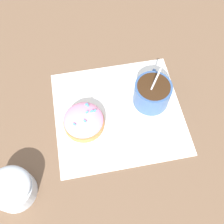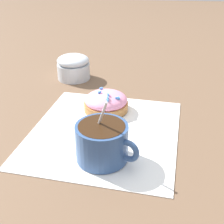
# 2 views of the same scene
# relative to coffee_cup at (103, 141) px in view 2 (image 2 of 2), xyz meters

# --- Properties ---
(ground_plane) EXTENTS (3.00, 3.00, 0.00)m
(ground_plane) POSITION_rel_coffee_cup_xyz_m (-0.08, -0.01, -0.04)
(ground_plane) COLOR brown
(paper_napkin) EXTENTS (0.33, 0.30, 0.00)m
(paper_napkin) POSITION_rel_coffee_cup_xyz_m (-0.08, -0.01, -0.03)
(paper_napkin) COLOR white
(paper_napkin) RESTS_ON ground_plane
(coffee_cup) EXTENTS (0.08, 0.10, 0.11)m
(coffee_cup) POSITION_rel_coffee_cup_xyz_m (0.00, 0.00, 0.00)
(coffee_cup) COLOR #335184
(coffee_cup) RESTS_ON paper_napkin
(frosted_pastry) EXTENTS (0.09, 0.09, 0.04)m
(frosted_pastry) POSITION_rel_coffee_cup_xyz_m (-0.17, -0.01, -0.02)
(frosted_pastry) COLOR #B2753D
(frosted_pastry) RESTS_ON paper_napkin
(sugar_bowl) EXTENTS (0.08, 0.08, 0.06)m
(sugar_bowl) POSITION_rel_coffee_cup_xyz_m (-0.33, -0.11, -0.00)
(sugar_bowl) COLOR silver
(sugar_bowl) RESTS_ON ground_plane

